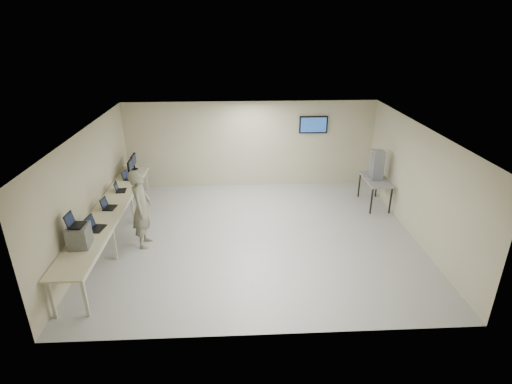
{
  "coord_description": "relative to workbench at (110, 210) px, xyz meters",
  "views": [
    {
      "loc": [
        -0.48,
        -8.95,
        5.1
      ],
      "look_at": [
        0.0,
        0.2,
        1.15
      ],
      "focal_mm": 28.0,
      "sensor_mm": 36.0,
      "label": 1
    }
  ],
  "objects": [
    {
      "name": "room",
      "position": [
        3.62,
        0.06,
        0.58
      ],
      "size": [
        8.01,
        7.01,
        2.81
      ],
      "color": "#B4B4AB",
      "rests_on": "ground"
    },
    {
      "name": "monitor_near",
      "position": [
        -0.01,
        2.28,
        0.34
      ],
      "size": [
        0.2,
        0.44,
        0.44
      ],
      "color": "black",
      "rests_on": "workbench"
    },
    {
      "name": "soldier",
      "position": [
        0.83,
        -0.25,
        0.15
      ],
      "size": [
        0.47,
        0.72,
        1.95
      ],
      "primitive_type": "imported",
      "rotation": [
        0.0,
        0.0,
        1.56
      ],
      "color": "#61635A",
      "rests_on": "ground"
    },
    {
      "name": "laptop_0",
      "position": [
        -0.02,
        -1.09,
        0.15
      ],
      "size": [
        0.37,
        0.43,
        0.3
      ],
      "rotation": [
        0.0,
        0.0,
        -0.15
      ],
      "color": "black",
      "rests_on": "workbench"
    },
    {
      "name": "laptop_on_box",
      "position": [
        -0.12,
        -1.8,
        0.61
      ],
      "size": [
        0.31,
        0.37,
        0.28
      ],
      "rotation": [
        0.0,
        0.0,
        -0.06
      ],
      "color": "black",
      "rests_on": "equipment_box"
    },
    {
      "name": "storage_bins",
      "position": [
        7.17,
        1.73,
        0.44
      ],
      "size": [
        0.32,
        0.36,
        0.86
      ],
      "color": "gray",
      "rests_on": "side_table"
    },
    {
      "name": "workbench",
      "position": [
        0.0,
        0.0,
        0.0
      ],
      "size": [
        0.76,
        6.0,
        0.9
      ],
      "color": "#CBC38C",
      "rests_on": "ground"
    },
    {
      "name": "equipment_box",
      "position": [
        -0.06,
        -1.8,
        0.3
      ],
      "size": [
        0.41,
        0.46,
        0.46
      ],
      "primitive_type": "cube",
      "rotation": [
        0.0,
        0.0,
        0.05
      ],
      "color": "gray",
      "rests_on": "workbench"
    },
    {
      "name": "laptop_3",
      "position": [
        -0.02,
        1.91,
        0.14
      ],
      "size": [
        0.35,
        0.38,
        0.25
      ],
      "rotation": [
        0.0,
        0.0,
        -0.28
      ],
      "color": "black",
      "rests_on": "workbench"
    },
    {
      "name": "side_table",
      "position": [
        7.19,
        1.73,
        -0.06
      ],
      "size": [
        0.65,
        1.39,
        0.84
      ],
      "color": "gray",
      "rests_on": "ground"
    },
    {
      "name": "laptop_2",
      "position": [
        -0.04,
        1.04,
        0.14
      ],
      "size": [
        0.3,
        0.35,
        0.26
      ],
      "rotation": [
        0.0,
        0.0,
        0.09
      ],
      "color": "black",
      "rests_on": "workbench"
    },
    {
      "name": "laptop_1",
      "position": [
        -0.04,
        -0.03,
        0.14
      ],
      "size": [
        0.32,
        0.37,
        0.27
      ],
      "rotation": [
        0.0,
        0.0,
        -0.1
      ],
      "color": "black",
      "rests_on": "workbench"
    },
    {
      "name": "monitor_far",
      "position": [
        -0.01,
        2.73,
        0.36
      ],
      "size": [
        0.21,
        0.47,
        0.47
      ],
      "color": "black",
      "rests_on": "workbench"
    }
  ]
}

